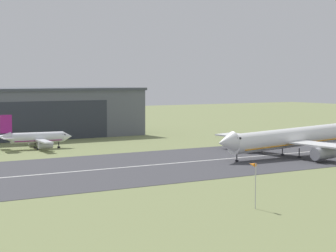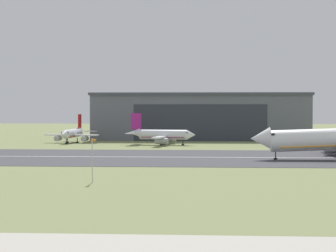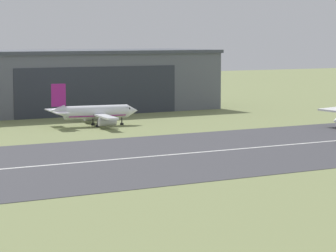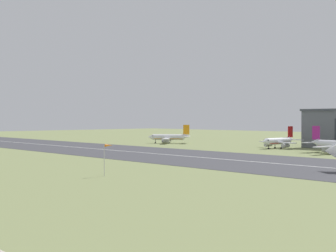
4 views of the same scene
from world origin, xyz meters
name	(u,v)px [view 3 (image 3 of 4)]	position (x,y,z in m)	size (l,w,h in m)	color
runway_strip	(108,160)	(0.00, 117.85, 0.03)	(433.91, 48.79, 0.06)	#3D3D42
runway_centreline	(108,160)	(0.00, 117.85, 0.07)	(390.51, 0.70, 0.01)	silver
hangar_building	(76,81)	(30.26, 200.44, 8.24)	(75.89, 28.93, 16.44)	slate
airplane_parked_west	(95,112)	(19.06, 164.57, 3.09)	(21.15, 23.95, 9.70)	silver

